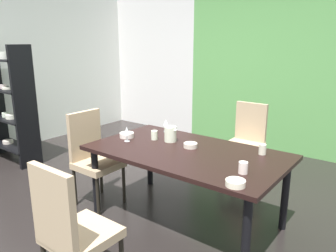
# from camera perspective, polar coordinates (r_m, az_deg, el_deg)

# --- Properties ---
(ground_plane) EXTENTS (5.89, 5.50, 0.02)m
(ground_plane) POSITION_cam_1_polar(r_m,az_deg,el_deg) (3.99, -6.23, -12.17)
(ground_plane) COLOR black
(back_panel_interior) EXTENTS (2.04, 0.10, 2.62)m
(back_panel_interior) POSITION_cam_1_polar(r_m,az_deg,el_deg) (6.87, -2.65, 10.70)
(back_panel_interior) COLOR silver
(back_panel_interior) RESTS_ON ground_plane
(garden_window_panel) EXTENTS (3.85, 0.10, 2.62)m
(garden_window_panel) POSITION_cam_1_polar(r_m,az_deg,el_deg) (5.47, 22.02, 8.65)
(garden_window_panel) COLOR #5FA254
(garden_window_panel) RESTS_ON ground_plane
(dining_table) EXTENTS (1.89, 1.08, 0.75)m
(dining_table) POSITION_cam_1_polar(r_m,az_deg,el_deg) (3.22, 3.19, -5.50)
(dining_table) COLOR black
(dining_table) RESTS_ON ground_plane
(chair_head_far) EXTENTS (0.44, 0.45, 1.00)m
(chair_head_far) POSITION_cam_1_polar(r_m,az_deg,el_deg) (4.38, 13.49, -2.04)
(chair_head_far) COLOR tan
(chair_head_far) RESTS_ON ground_plane
(chair_left_near) EXTENTS (0.45, 0.44, 1.04)m
(chair_left_near) POSITION_cam_1_polar(r_m,az_deg,el_deg) (3.72, -12.99, -4.80)
(chair_left_near) COLOR tan
(chair_left_near) RESTS_ON ground_plane
(chair_head_near) EXTENTS (0.44, 0.44, 1.03)m
(chair_head_near) POSITION_cam_1_polar(r_m,az_deg,el_deg) (2.39, -16.61, -16.63)
(chair_head_near) COLOR tan
(chair_head_near) RESTS_ON ground_plane
(display_shelf) EXTENTS (0.99, 0.34, 1.73)m
(display_shelf) POSITION_cam_1_polar(r_m,az_deg,el_deg) (5.41, -26.07, 3.62)
(display_shelf) COLOR black
(display_shelf) RESTS_ON ground_plane
(wine_glass_front) EXTENTS (0.06, 0.06, 0.14)m
(wine_glass_front) POSITION_cam_1_polar(r_m,az_deg,el_deg) (3.81, -0.37, 0.55)
(wine_glass_front) COLOR silver
(wine_glass_front) RESTS_ON dining_table
(wine_glass_near_window) EXTENTS (0.06, 0.06, 0.16)m
(wine_glass_near_window) POSITION_cam_1_polar(r_m,az_deg,el_deg) (3.47, -7.19, -0.92)
(wine_glass_near_window) COLOR silver
(wine_glass_near_window) RESTS_ON dining_table
(serving_bowl_west) EXTENTS (0.14, 0.14, 0.05)m
(serving_bowl_west) POSITION_cam_1_polar(r_m,az_deg,el_deg) (3.27, 3.93, -3.37)
(serving_bowl_west) COLOR beige
(serving_bowl_west) RESTS_ON dining_table
(serving_bowl_center) EXTENTS (0.15, 0.15, 0.05)m
(serving_bowl_center) POSITION_cam_1_polar(r_m,az_deg,el_deg) (2.48, 11.67, -9.69)
(serving_bowl_center) COLOR white
(serving_bowl_center) RESTS_ON dining_table
(serving_bowl_left) EXTENTS (0.16, 0.16, 0.05)m
(serving_bowl_left) POSITION_cam_1_polar(r_m,az_deg,el_deg) (3.63, -7.19, -1.58)
(serving_bowl_left) COLOR white
(serving_bowl_left) RESTS_ON dining_table
(cup_north) EXTENTS (0.07, 0.07, 0.10)m
(cup_north) POSITION_cam_1_polar(r_m,az_deg,el_deg) (2.71, 12.96, -7.09)
(cup_north) COLOR white
(cup_north) RESTS_ON dining_table
(cup_rear) EXTENTS (0.07, 0.07, 0.10)m
(cup_rear) POSITION_cam_1_polar(r_m,az_deg,el_deg) (3.52, -2.40, -1.59)
(cup_rear) COLOR white
(cup_rear) RESTS_ON dining_table
(cup_east) EXTENTS (0.07, 0.07, 0.10)m
(cup_east) POSITION_cam_1_polar(r_m,az_deg,el_deg) (3.19, 16.12, -3.92)
(cup_east) COLOR beige
(cup_east) RESTS_ON dining_table
(pitcher_corner) EXTENTS (0.14, 0.13, 0.16)m
(pitcher_corner) POSITION_cam_1_polar(r_m,az_deg,el_deg) (3.45, 0.43, -1.39)
(pitcher_corner) COLOR white
(pitcher_corner) RESTS_ON dining_table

